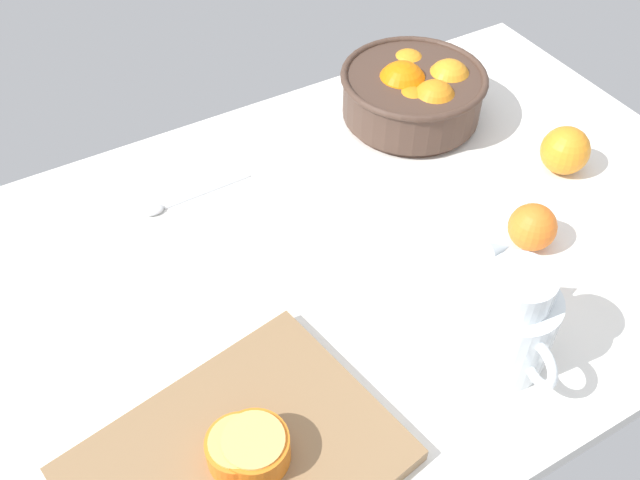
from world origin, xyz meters
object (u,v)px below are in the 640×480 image
Objects in this scene: juice_pitcher at (508,327)px; spoon at (182,200)px; loose_orange_0 at (532,227)px; loose_orange_1 at (565,150)px; orange_half_0 at (254,448)px; orange_half_1 at (239,449)px; cutting_board at (237,464)px; fruit_bowl at (414,93)px.

spoon is (-24.37, 47.44, -5.66)cm from juice_pitcher.
loose_orange_1 is (16.06, 10.37, 0.42)cm from loose_orange_0.
orange_half_0 reaches higher than orange_half_1.
juice_pitcher is at bearing -4.76° from orange_half_1.
loose_orange_0 is 0.89× the size of loose_orange_1.
cutting_board is 4.92× the size of loose_orange_0.
juice_pitcher reaches higher than cutting_board.
loose_orange_0 is (50.30, 11.29, -0.65)cm from orange_half_0.
loose_orange_0 is at bearing 38.83° from juice_pitcher.
orange_half_0 is 46.43cm from spoon.
orange_half_1 is 0.94× the size of loose_orange_1.
orange_half_0 is 1.13× the size of loose_orange_0.
juice_pitcher is 0.90× the size of spoon.
juice_pitcher reaches higher than orange_half_1.
fruit_bowl reaches higher than orange_half_0.
fruit_bowl is 69.66cm from orange_half_0.
orange_half_0 is at bearing -29.26° from orange_half_1.
orange_half_1 is at bearing 175.24° from juice_pitcher.
cutting_board is at bearing 158.64° from orange_half_0.
loose_orange_1 reaches higher than cutting_board.
juice_pitcher is at bearing -4.65° from cutting_board.
cutting_board is at bearing -168.67° from loose_orange_0.
orange_half_1 is at bearing -168.57° from loose_orange_0.
juice_pitcher is 36.17cm from cutting_board.
juice_pitcher reaches higher than spoon.
orange_half_1 is at bearing 2.25° from cutting_board.
juice_pitcher is 33.78cm from orange_half_0.
juice_pitcher is at bearing -141.17° from loose_orange_0.
loose_orange_1 is (32.70, 23.76, -2.15)cm from juice_pitcher.
loose_orange_0 reaches higher than orange_half_0.
cutting_board is 4.35× the size of orange_half_0.
orange_half_1 is at bearing -162.92° from loose_orange_1.
cutting_board is 1.90× the size of spoon.
fruit_bowl is 3.20× the size of loose_orange_1.
orange_half_0 is 0.44× the size of spoon.
cutting_board is at bearing -163.04° from loose_orange_1.
orange_half_0 is (2.05, -0.80, 3.10)cm from cutting_board.
orange_half_1 is 0.41× the size of spoon.
orange_half_1 is 45.94cm from spoon.
loose_orange_0 is 19.12cm from loose_orange_1.
loose_orange_1 reaches higher than spoon.
loose_orange_1 is at bearing 17.08° from orange_half_1.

